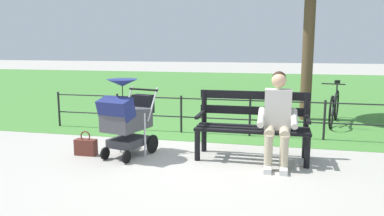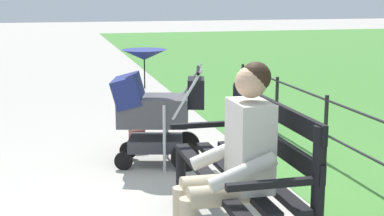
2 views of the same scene
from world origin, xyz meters
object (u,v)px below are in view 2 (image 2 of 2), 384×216
person_on_bench (233,157)px  stroller (153,106)px  park_bench (248,162)px  handbag (137,137)px

person_on_bench → stroller: size_ratio=1.11×
park_bench → stroller: size_ratio=1.39×
park_bench → handbag: 2.50m
park_bench → stroller: bearing=11.2°
park_bench → stroller: stroller is taller
handbag → park_bench: bearing=-170.0°
park_bench → handbag: park_bench is taller
park_bench → person_on_bench: person_on_bench is taller
park_bench → handbag: size_ratio=4.33×
person_on_bench → park_bench: bearing=-32.8°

